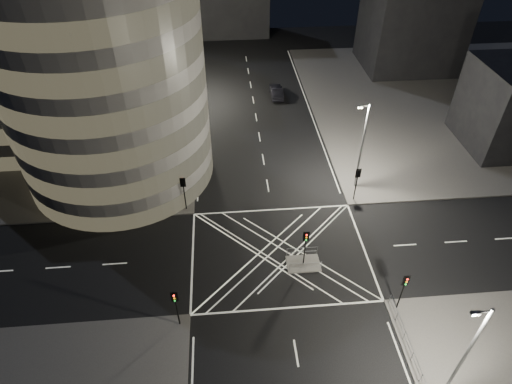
{
  "coord_description": "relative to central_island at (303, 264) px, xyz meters",
  "views": [
    {
      "loc": [
        -4.43,
        -26.47,
        29.81
      ],
      "look_at": [
        -1.69,
        5.44,
        3.0
      ],
      "focal_mm": 30.0,
      "sensor_mm": 36.0,
      "label": 1
    }
  ],
  "objects": [
    {
      "name": "tree_b",
      "position": [
        -12.5,
        16.5,
        4.19
      ],
      "size": [
        4.1,
        4.1,
        6.48
      ],
      "color": "black",
      "rests_on": "sidewalk_far_left"
    },
    {
      "name": "sidewalk_far_left",
      "position": [
        -31.0,
        28.5,
        0.0
      ],
      "size": [
        42.0,
        42.0,
        0.15
      ],
      "primitive_type": "cube",
      "color": "#595653",
      "rests_on": "ground"
    },
    {
      "name": "traffic_signal_fl",
      "position": [
        -10.8,
        8.3,
        2.84
      ],
      "size": [
        0.55,
        0.22,
        4.0
      ],
      "color": "black",
      "rests_on": "sidewalk_far_left"
    },
    {
      "name": "ground",
      "position": [
        -2.0,
        1.5,
        -0.07
      ],
      "size": [
        120.0,
        120.0,
        0.0
      ],
      "primitive_type": "plane",
      "color": "black",
      "rests_on": "ground"
    },
    {
      "name": "railing_island_south",
      "position": [
        0.0,
        -0.9,
        0.62
      ],
      "size": [
        2.8,
        0.06,
        1.1
      ],
      "primitive_type": "cube",
      "color": "slate",
      "rests_on": "central_island"
    },
    {
      "name": "street_lamp_right_far",
      "position": [
        7.44,
        10.5,
        5.47
      ],
      "size": [
        1.25,
        0.25,
        10.0
      ],
      "color": "slate",
      "rests_on": "sidewalk_far_right"
    },
    {
      "name": "central_island",
      "position": [
        0.0,
        0.0,
        0.0
      ],
      "size": [
        3.0,
        2.0,
        0.15
      ],
      "primitive_type": "cube",
      "color": "slate",
      "rests_on": "ground"
    },
    {
      "name": "tree_c",
      "position": [
        -12.5,
        22.5,
        4.64
      ],
      "size": [
        4.25,
        4.25,
        7.02
      ],
      "color": "black",
      "rests_on": "sidewalk_far_left"
    },
    {
      "name": "street_lamp_left_far",
      "position": [
        -11.44,
        31.5,
        5.47
      ],
      "size": [
        1.25,
        0.25,
        10.0
      ],
      "color": "slate",
      "rests_on": "sidewalk_far_left"
    },
    {
      "name": "traffic_signal_island",
      "position": [
        0.0,
        0.0,
        2.84
      ],
      "size": [
        0.55,
        0.22,
        4.0
      ],
      "color": "black",
      "rests_on": "central_island"
    },
    {
      "name": "street_lamp_right_near",
      "position": [
        7.44,
        -12.5,
        5.47
      ],
      "size": [
        1.25,
        0.25,
        10.0
      ],
      "color": "slate",
      "rests_on": "sidewalk_near_right"
    },
    {
      "name": "street_lamp_left_near",
      "position": [
        -11.44,
        13.5,
        5.47
      ],
      "size": [
        1.25,
        0.25,
        10.0
      ],
      "color": "slate",
      "rests_on": "sidewalk_far_left"
    },
    {
      "name": "sedan",
      "position": [
        1.48,
        32.3,
        0.72
      ],
      "size": [
        1.72,
        4.82,
        1.58
      ],
      "primitive_type": "imported",
      "rotation": [
        0.0,
        0.0,
        3.15
      ],
      "color": "black",
      "rests_on": "ground"
    },
    {
      "name": "tree_a",
      "position": [
        -12.5,
        10.5,
        4.43
      ],
      "size": [
        4.64,
        4.64,
        7.03
      ],
      "color": "black",
      "rests_on": "sidewalk_far_left"
    },
    {
      "name": "office_tower_curved",
      "position": [
        -22.74,
        20.24,
        12.58
      ],
      "size": [
        30.0,
        29.0,
        27.2
      ],
      "color": "gray",
      "rests_on": "sidewalk_far_left"
    },
    {
      "name": "railing_island_north",
      "position": [
        0.0,
        0.9,
        0.62
      ],
      "size": [
        2.8,
        0.06,
        1.1
      ],
      "primitive_type": "cube",
      "color": "slate",
      "rests_on": "central_island"
    },
    {
      "name": "tree_d",
      "position": [
        -12.5,
        28.5,
        5.36
      ],
      "size": [
        5.22,
        5.22,
        8.3
      ],
      "color": "black",
      "rests_on": "sidewalk_far_left"
    },
    {
      "name": "traffic_signal_fr",
      "position": [
        6.8,
        8.3,
        2.84
      ],
      "size": [
        0.55,
        0.22,
        4.0
      ],
      "color": "black",
      "rests_on": "sidewalk_far_right"
    },
    {
      "name": "traffic_signal_nr",
      "position": [
        6.8,
        -5.3,
        2.84
      ],
      "size": [
        0.55,
        0.22,
        4.0
      ],
      "color": "black",
      "rests_on": "sidewalk_near_right"
    },
    {
      "name": "railing_near_right",
      "position": [
        6.3,
        -10.65,
        0.62
      ],
      "size": [
        0.06,
        11.7,
        1.1
      ],
      "primitive_type": "cube",
      "color": "slate",
      "rests_on": "sidewalk_near_right"
    },
    {
      "name": "tree_e",
      "position": [
        -12.5,
        34.5,
        4.67
      ],
      "size": [
        4.42,
        4.42,
        7.15
      ],
      "color": "black",
      "rests_on": "sidewalk_far_left"
    },
    {
      "name": "building_right_far",
      "position": [
        24.0,
        41.5,
        7.58
      ],
      "size": [
        14.0,
        12.0,
        15.0
      ],
      "primitive_type": "cube",
      "color": "black",
      "rests_on": "sidewalk_far_right"
    },
    {
      "name": "traffic_signal_nl",
      "position": [
        -10.8,
        -5.3,
        2.84
      ],
      "size": [
        0.55,
        0.22,
        4.0
      ],
      "color": "black",
      "rests_on": "sidewalk_near_left"
    },
    {
      "name": "sidewalk_far_right",
      "position": [
        27.0,
        28.5,
        0.0
      ],
      "size": [
        42.0,
        42.0,
        0.15
      ],
      "primitive_type": "cube",
      "color": "#595653",
      "rests_on": "ground"
    }
  ]
}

